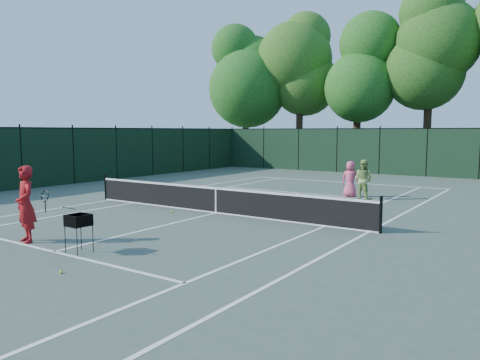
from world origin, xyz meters
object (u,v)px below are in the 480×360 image
Objects in this scene: loose_ball_midcourt at (172,211)px; ball_hopper at (78,221)px; loose_ball_near_cart at (61,272)px; player_pink at (350,179)px; player_green at (363,179)px; coach at (26,204)px.

ball_hopper is at bearing -70.00° from loose_ball_midcourt.
loose_ball_midcourt is at bearing 114.49° from loose_ball_near_cart.
ball_hopper is 13.56× the size of loose_ball_near_cart.
ball_hopper reaches higher than loose_ball_midcourt.
player_green is at bearing 149.26° from player_pink.
ball_hopper is at bearing 130.44° from loose_ball_near_cart.
coach is 13.16m from player_green.
ball_hopper is (2.03, 0.08, -0.22)m from coach.
loose_ball_near_cart is (3.08, -1.15, -0.96)m from coach.
player_pink is 12.75m from ball_hopper.
loose_ball_near_cart is at bearing -44.00° from ball_hopper.
player_pink is at bearing 88.34° from coach.
player_green is (4.56, 12.35, -0.15)m from coach.
player_pink is 0.79m from player_green.
loose_ball_near_cart is (1.05, -1.23, -0.74)m from ball_hopper.
player_pink reaches higher than loose_ball_near_cart.
player_green is 24.74× the size of loose_ball_near_cart.
ball_hopper is at bearing 17.51° from coach.
ball_hopper is at bearing 91.88° from player_green.
coach reaches higher than loose_ball_near_cart.
loose_ball_midcourt is (0.09, 5.41, -0.96)m from coach.
ball_hopper is 1.78m from loose_ball_near_cart.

